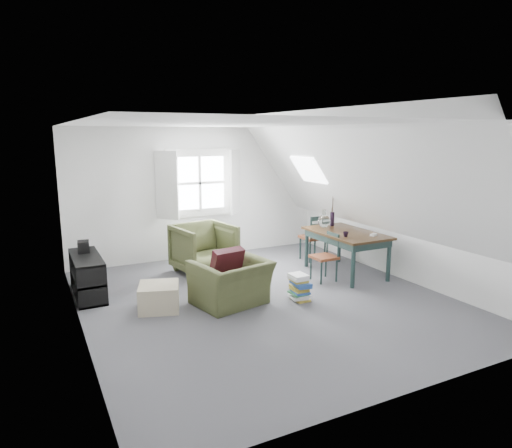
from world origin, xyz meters
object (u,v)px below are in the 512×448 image
ottoman (159,297)px  dining_table (346,237)px  magazine_stack (300,287)px  armchair_far (205,272)px  armchair_near (231,304)px  dining_chair_far (314,237)px  dining_chair_near (326,256)px  media_shelf (88,278)px

ottoman → dining_table: (3.30, 0.17, 0.46)m
magazine_stack → armchair_far: bearing=111.6°
dining_table → magazine_stack: size_ratio=3.82×
ottoman → armchair_near: bearing=-15.7°
dining_table → dining_chair_far: bearing=95.6°
dining_chair_far → dining_chair_near: dining_chair_far is taller
media_shelf → dining_table: bearing=-15.1°
armchair_near → dining_table: dining_table is taller
armchair_near → armchair_far: size_ratio=1.04×
armchair_near → dining_chair_far: dining_chair_far is taller
dining_chair_far → magazine_stack: size_ratio=2.29×
armchair_far → ottoman: 1.77m
dining_table → dining_chair_near: bearing=-159.6°
magazine_stack → armchair_near: bearing=162.6°
ottoman → dining_table: dining_table is taller
magazine_stack → ottoman: bearing=163.5°
magazine_stack → dining_chair_far: bearing=50.9°
armchair_near → magazine_stack: (0.95, -0.30, 0.19)m
ottoman → magazine_stack: 1.99m
dining_chair_far → magazine_stack: (-1.37, -1.69, -0.27)m
armchair_near → dining_table: (2.34, 0.44, 0.64)m
armchair_far → media_shelf: size_ratio=0.80×
armchair_near → armchair_far: 1.62m
dining_chair_near → ottoman: bearing=-93.4°
ottoman → magazine_stack: bearing=-16.5°
ottoman → media_shelf: size_ratio=0.45×
media_shelf → ottoman: bearing=-55.0°
dining_chair_near → media_shelf: 3.71m
dining_chair_near → magazine_stack: size_ratio=2.05×
media_shelf → magazine_stack: size_ratio=3.07×
armchair_near → dining_table: size_ratio=0.67×
armchair_far → media_shelf: bearing=179.8°
armchair_far → dining_chair_far: bearing=-15.7°
media_shelf → dining_chair_far: bearing=-2.0°
armchair_near → magazine_stack: size_ratio=2.54×
armchair_near → media_shelf: 2.18m
armchair_near → dining_chair_far: (2.32, 1.39, 0.46)m
armchair_near → armchair_far: armchair_far is taller
dining_chair_far → media_shelf: dining_chair_far is taller
dining_table → media_shelf: (-4.10, 0.82, -0.37)m
dining_table → ottoman: bearing=-172.5°
dining_table → dining_chair_far: size_ratio=1.67×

